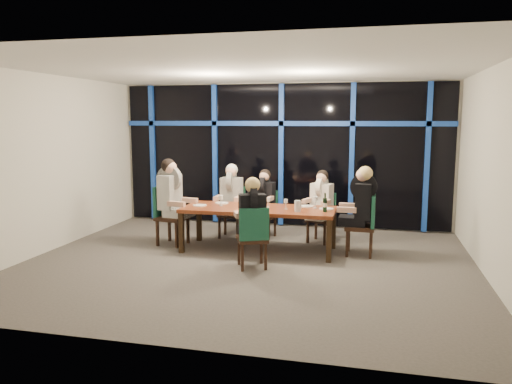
% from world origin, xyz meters
% --- Properties ---
extents(room, '(7.04, 7.00, 3.02)m').
position_xyz_m(room, '(0.00, 0.00, 2.02)').
color(room, '#5E5853').
rests_on(room, ground).
extents(window_wall, '(6.86, 0.43, 2.94)m').
position_xyz_m(window_wall, '(0.01, 2.93, 1.55)').
color(window_wall, black).
rests_on(window_wall, ground).
extents(dining_table, '(2.60, 1.00, 0.75)m').
position_xyz_m(dining_table, '(0.00, 0.80, 0.68)').
color(dining_table, brown).
rests_on(dining_table, ground).
extents(chair_far_left, '(0.45, 0.45, 0.96)m').
position_xyz_m(chair_far_left, '(-0.73, 1.72, 0.54)').
color(chair_far_left, black).
rests_on(chair_far_left, ground).
extents(chair_far_mid, '(0.47, 0.47, 0.89)m').
position_xyz_m(chair_far_mid, '(-0.11, 1.85, 0.50)').
color(chair_far_mid, black).
rests_on(chair_far_mid, ground).
extents(chair_far_right, '(0.54, 0.54, 0.91)m').
position_xyz_m(chair_far_right, '(1.00, 1.71, 0.51)').
color(chair_far_right, black).
rests_on(chair_far_right, ground).
extents(chair_end_left, '(0.56, 0.56, 1.06)m').
position_xyz_m(chair_end_left, '(-1.69, 0.86, 0.59)').
color(chair_end_left, black).
rests_on(chair_end_left, ground).
extents(chair_end_right, '(0.48, 0.48, 1.02)m').
position_xyz_m(chair_end_right, '(1.79, 0.91, 0.57)').
color(chair_end_right, black).
rests_on(chair_end_right, ground).
extents(chair_near_mid, '(0.58, 0.58, 0.95)m').
position_xyz_m(chair_near_mid, '(0.16, -0.26, 0.53)').
color(chair_near_mid, black).
rests_on(chair_near_mid, ground).
extents(diner_far_left, '(0.48, 0.60, 0.94)m').
position_xyz_m(diner_far_left, '(-0.74, 1.64, 0.92)').
color(diner_far_left, black).
rests_on(diner_far_left, ground).
extents(diner_far_mid, '(0.48, 0.59, 0.87)m').
position_xyz_m(diner_far_mid, '(-0.12, 1.78, 0.85)').
color(diner_far_mid, black).
rests_on(diner_far_mid, ground).
extents(diner_far_right, '(0.55, 0.62, 0.89)m').
position_xyz_m(diner_far_right, '(0.97, 1.64, 0.87)').
color(diner_far_right, silver).
rests_on(diner_far_right, ground).
extents(diner_end_left, '(0.70, 0.57, 1.03)m').
position_xyz_m(diner_end_left, '(-1.60, 0.85, 1.01)').
color(diner_end_left, black).
rests_on(diner_end_left, ground).
extents(diner_end_right, '(0.64, 0.51, 0.99)m').
position_xyz_m(diner_end_right, '(1.70, 0.92, 0.97)').
color(diner_end_right, black).
rests_on(diner_end_right, ground).
extents(diner_near_mid, '(0.59, 0.65, 0.93)m').
position_xyz_m(diner_near_mid, '(0.13, -0.19, 0.91)').
color(diner_near_mid, black).
rests_on(diner_near_mid, ground).
extents(plate_far_left, '(0.24, 0.24, 0.01)m').
position_xyz_m(plate_far_left, '(-0.74, 1.08, 0.76)').
color(plate_far_left, white).
rests_on(plate_far_left, dining_table).
extents(plate_far_mid, '(0.24, 0.24, 0.01)m').
position_xyz_m(plate_far_mid, '(-0.21, 1.22, 0.76)').
color(plate_far_mid, white).
rests_on(plate_far_mid, dining_table).
extents(plate_far_right, '(0.24, 0.24, 0.01)m').
position_xyz_m(plate_far_right, '(0.78, 1.10, 0.76)').
color(plate_far_right, white).
rests_on(plate_far_right, dining_table).
extents(plate_end_left, '(0.24, 0.24, 0.01)m').
position_xyz_m(plate_end_left, '(-1.05, 0.76, 0.76)').
color(plate_end_left, white).
rests_on(plate_end_left, dining_table).
extents(plate_end_right, '(0.24, 0.24, 0.01)m').
position_xyz_m(plate_end_right, '(1.14, 0.93, 0.76)').
color(plate_end_right, white).
rests_on(plate_end_right, dining_table).
extents(plate_near_mid, '(0.24, 0.24, 0.01)m').
position_xyz_m(plate_near_mid, '(-0.10, 0.33, 0.76)').
color(plate_near_mid, white).
rests_on(plate_near_mid, dining_table).
extents(wine_bottle, '(0.07, 0.07, 0.31)m').
position_xyz_m(wine_bottle, '(1.14, 0.68, 0.87)').
color(wine_bottle, black).
rests_on(wine_bottle, dining_table).
extents(water_pitcher, '(0.11, 0.10, 0.19)m').
position_xyz_m(water_pitcher, '(0.70, 0.59, 0.84)').
color(water_pitcher, silver).
rests_on(water_pitcher, dining_table).
extents(tea_light, '(0.05, 0.05, 0.03)m').
position_xyz_m(tea_light, '(-0.16, 0.53, 0.76)').
color(tea_light, '#FFA74C').
rests_on(tea_light, dining_table).
extents(wine_glass_a, '(0.07, 0.07, 0.19)m').
position_xyz_m(wine_glass_a, '(-0.31, 0.73, 0.89)').
color(wine_glass_a, white).
rests_on(wine_glass_a, dining_table).
extents(wine_glass_b, '(0.06, 0.06, 0.16)m').
position_xyz_m(wine_glass_b, '(0.14, 0.89, 0.87)').
color(wine_glass_b, silver).
rests_on(wine_glass_b, dining_table).
extents(wine_glass_c, '(0.07, 0.07, 0.17)m').
position_xyz_m(wine_glass_c, '(0.47, 0.78, 0.87)').
color(wine_glass_c, white).
rests_on(wine_glass_c, dining_table).
extents(wine_glass_d, '(0.07, 0.07, 0.19)m').
position_xyz_m(wine_glass_d, '(-0.68, 0.83, 0.89)').
color(wine_glass_d, silver).
rests_on(wine_glass_d, dining_table).
extents(wine_glass_e, '(0.08, 0.08, 0.20)m').
position_xyz_m(wine_glass_e, '(0.94, 0.98, 0.89)').
color(wine_glass_e, silver).
rests_on(wine_glass_e, dining_table).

